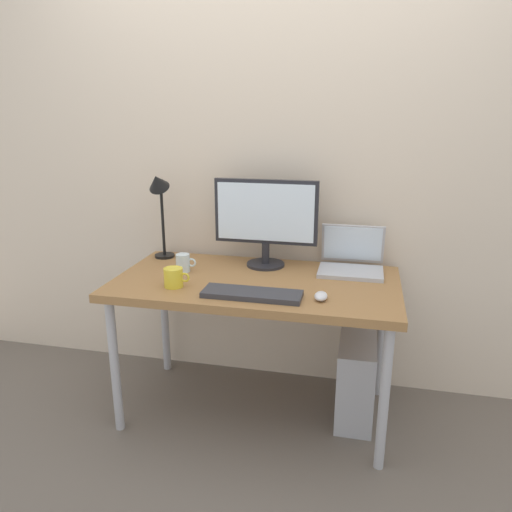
{
  "coord_description": "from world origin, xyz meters",
  "views": [
    {
      "loc": [
        0.49,
        -2.17,
        1.51
      ],
      "look_at": [
        0.0,
        0.0,
        0.85
      ],
      "focal_mm": 34.07,
      "sensor_mm": 36.0,
      "label": 1
    }
  ],
  "objects_px": {
    "monitor": "(265,218)",
    "laptop": "(351,260)",
    "keyboard": "(252,294)",
    "mouse": "(321,296)",
    "desk": "(256,292)",
    "desk_lamp": "(159,196)",
    "glass_cup": "(183,263)",
    "computer_tower": "(356,381)",
    "coffee_mug": "(174,277)"
  },
  "relations": [
    {
      "from": "desk_lamp",
      "to": "mouse",
      "type": "distance_m",
      "value": 1.06
    },
    {
      "from": "desk_lamp",
      "to": "mouse",
      "type": "xyz_separation_m",
      "value": [
        0.92,
        -0.42,
        -0.33
      ]
    },
    {
      "from": "keyboard",
      "to": "mouse",
      "type": "height_order",
      "value": "mouse"
    },
    {
      "from": "monitor",
      "to": "glass_cup",
      "type": "bearing_deg",
      "value": -154.47
    },
    {
      "from": "desk",
      "to": "computer_tower",
      "type": "height_order",
      "value": "desk"
    },
    {
      "from": "mouse",
      "to": "desk",
      "type": "bearing_deg",
      "value": 149.84
    },
    {
      "from": "monitor",
      "to": "glass_cup",
      "type": "height_order",
      "value": "monitor"
    },
    {
      "from": "laptop",
      "to": "computer_tower",
      "type": "relative_size",
      "value": 0.76
    },
    {
      "from": "mouse",
      "to": "computer_tower",
      "type": "relative_size",
      "value": 0.21
    },
    {
      "from": "monitor",
      "to": "laptop",
      "type": "bearing_deg",
      "value": 2.29
    },
    {
      "from": "desk",
      "to": "glass_cup",
      "type": "distance_m",
      "value": 0.41
    },
    {
      "from": "desk",
      "to": "glass_cup",
      "type": "xyz_separation_m",
      "value": [
        -0.39,
        0.04,
        0.11
      ]
    },
    {
      "from": "monitor",
      "to": "keyboard",
      "type": "bearing_deg",
      "value": -85.72
    },
    {
      "from": "keyboard",
      "to": "glass_cup",
      "type": "height_order",
      "value": "glass_cup"
    },
    {
      "from": "glass_cup",
      "to": "computer_tower",
      "type": "height_order",
      "value": "glass_cup"
    },
    {
      "from": "laptop",
      "to": "keyboard",
      "type": "relative_size",
      "value": 0.73
    },
    {
      "from": "desk",
      "to": "coffee_mug",
      "type": "height_order",
      "value": "coffee_mug"
    },
    {
      "from": "laptop",
      "to": "glass_cup",
      "type": "xyz_separation_m",
      "value": [
        -0.83,
        -0.2,
        -0.01
      ]
    },
    {
      "from": "laptop",
      "to": "computer_tower",
      "type": "distance_m",
      "value": 0.61
    },
    {
      "from": "monitor",
      "to": "keyboard",
      "type": "relative_size",
      "value": 1.22
    },
    {
      "from": "mouse",
      "to": "glass_cup",
      "type": "bearing_deg",
      "value": 161.84
    },
    {
      "from": "monitor",
      "to": "keyboard",
      "type": "xyz_separation_m",
      "value": [
        0.03,
        -0.45,
        -0.25
      ]
    },
    {
      "from": "desk",
      "to": "coffee_mug",
      "type": "bearing_deg",
      "value": -153.0
    },
    {
      "from": "laptop",
      "to": "keyboard",
      "type": "xyz_separation_m",
      "value": [
        -0.41,
        -0.47,
        -0.05
      ]
    },
    {
      "from": "glass_cup",
      "to": "computer_tower",
      "type": "relative_size",
      "value": 0.25
    },
    {
      "from": "desk",
      "to": "mouse",
      "type": "distance_m",
      "value": 0.39
    },
    {
      "from": "desk",
      "to": "mouse",
      "type": "xyz_separation_m",
      "value": [
        0.33,
        -0.19,
        0.08
      ]
    },
    {
      "from": "keyboard",
      "to": "computer_tower",
      "type": "distance_m",
      "value": 0.76
    },
    {
      "from": "glass_cup",
      "to": "coffee_mug",
      "type": "bearing_deg",
      "value": -80.34
    },
    {
      "from": "mouse",
      "to": "glass_cup",
      "type": "distance_m",
      "value": 0.76
    },
    {
      "from": "glass_cup",
      "to": "laptop",
      "type": "bearing_deg",
      "value": 13.67
    },
    {
      "from": "monitor",
      "to": "coffee_mug",
      "type": "bearing_deg",
      "value": -130.62
    },
    {
      "from": "mouse",
      "to": "glass_cup",
      "type": "xyz_separation_m",
      "value": [
        -0.72,
        0.24,
        0.03
      ]
    },
    {
      "from": "laptop",
      "to": "desk_lamp",
      "type": "relative_size",
      "value": 0.65
    },
    {
      "from": "desk",
      "to": "glass_cup",
      "type": "height_order",
      "value": "glass_cup"
    },
    {
      "from": "desk",
      "to": "laptop",
      "type": "bearing_deg",
      "value": 28.99
    },
    {
      "from": "monitor",
      "to": "desk_lamp",
      "type": "height_order",
      "value": "desk_lamp"
    },
    {
      "from": "keyboard",
      "to": "computer_tower",
      "type": "bearing_deg",
      "value": 29.74
    },
    {
      "from": "mouse",
      "to": "desk_lamp",
      "type": "bearing_deg",
      "value": 155.26
    },
    {
      "from": "computer_tower",
      "to": "monitor",
      "type": "bearing_deg",
      "value": 160.51
    },
    {
      "from": "desk",
      "to": "monitor",
      "type": "bearing_deg",
      "value": 90.43
    },
    {
      "from": "keyboard",
      "to": "coffee_mug",
      "type": "distance_m",
      "value": 0.39
    },
    {
      "from": "desk_lamp",
      "to": "glass_cup",
      "type": "bearing_deg",
      "value": -43.53
    },
    {
      "from": "keyboard",
      "to": "computer_tower",
      "type": "xyz_separation_m",
      "value": [
        0.47,
        0.27,
        -0.53
      ]
    },
    {
      "from": "desk",
      "to": "desk_lamp",
      "type": "relative_size",
      "value": 2.79
    },
    {
      "from": "keyboard",
      "to": "computer_tower",
      "type": "height_order",
      "value": "keyboard"
    },
    {
      "from": "desk_lamp",
      "to": "keyboard",
      "type": "height_order",
      "value": "desk_lamp"
    },
    {
      "from": "laptop",
      "to": "glass_cup",
      "type": "distance_m",
      "value": 0.86
    },
    {
      "from": "keyboard",
      "to": "glass_cup",
      "type": "distance_m",
      "value": 0.5
    },
    {
      "from": "laptop",
      "to": "mouse",
      "type": "distance_m",
      "value": 0.45
    }
  ]
}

